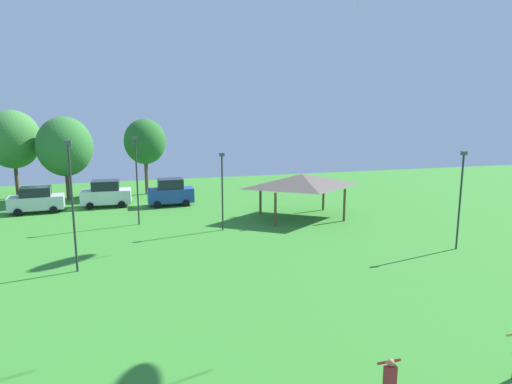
# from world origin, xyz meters

# --- Properties ---
(person_standing_far_right) EXTENTS (0.52, 0.49, 1.68)m
(person_standing_far_right) POSITION_xyz_m (1.24, 13.67, 0.94)
(person_standing_far_right) COLOR black
(person_standing_far_right) RESTS_ON ground
(parked_car_leftmost) EXTENTS (4.50, 2.31, 2.22)m
(parked_car_leftmost) POSITION_xyz_m (-13.63, 44.74, 1.10)
(parked_car_leftmost) COLOR silver
(parked_car_leftmost) RESTS_ON ground
(parked_car_second_from_left) EXTENTS (4.40, 2.23, 2.40)m
(parked_car_second_from_left) POSITION_xyz_m (-7.97, 45.58, 1.18)
(parked_car_second_from_left) COLOR silver
(parked_car_second_from_left) RESTS_ON ground
(parked_car_third_from_left) EXTENTS (4.13, 2.02, 2.47)m
(parked_car_third_from_left) POSITION_xyz_m (-2.31, 44.52, 1.21)
(parked_car_third_from_left) COLOR #234299
(parked_car_third_from_left) RESTS_ON ground
(park_pavilion) EXTENTS (7.43, 5.20, 3.60)m
(park_pavilion) POSITION_xyz_m (7.49, 36.88, 3.08)
(park_pavilion) COLOR brown
(park_pavilion) RESTS_ON ground
(light_post_0) EXTENTS (0.36, 0.20, 5.69)m
(light_post_0) POSITION_xyz_m (0.55, 34.83, 3.24)
(light_post_0) COLOR #2D2D33
(light_post_0) RESTS_ON ground
(light_post_1) EXTENTS (0.36, 0.20, 7.21)m
(light_post_1) POSITION_xyz_m (-8.91, 28.62, 4.02)
(light_post_1) COLOR #2D2D33
(light_post_1) RESTS_ON ground
(light_post_2) EXTENTS (0.36, 0.20, 6.72)m
(light_post_2) POSITION_xyz_m (-5.33, 38.20, 3.77)
(light_post_2) COLOR #2D2D33
(light_post_2) RESTS_ON ground
(light_post_3) EXTENTS (0.36, 0.20, 6.24)m
(light_post_3) POSITION_xyz_m (13.98, 26.35, 3.52)
(light_post_3) COLOR #2D2D33
(light_post_3) RESTS_ON ground
(treeline_tree_1) EXTENTS (5.13, 5.13, 8.63)m
(treeline_tree_1) POSITION_xyz_m (-16.58, 52.09, 5.79)
(treeline_tree_1) COLOR brown
(treeline_tree_1) RESTS_ON ground
(treeline_tree_2) EXTENTS (5.17, 5.17, 8.04)m
(treeline_tree_2) POSITION_xyz_m (-11.67, 49.85, 5.18)
(treeline_tree_2) COLOR brown
(treeline_tree_2) RESTS_ON ground
(treeline_tree_3) EXTENTS (4.18, 4.18, 7.74)m
(treeline_tree_3) POSITION_xyz_m (-4.16, 50.75, 5.42)
(treeline_tree_3) COLOR brown
(treeline_tree_3) RESTS_ON ground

